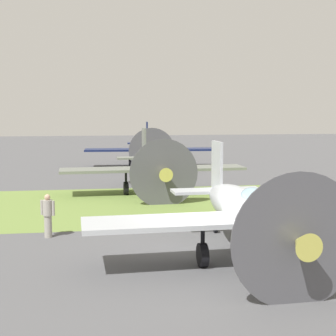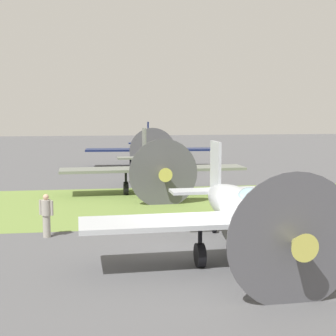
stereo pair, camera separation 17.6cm
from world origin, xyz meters
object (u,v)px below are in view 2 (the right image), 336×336
Objects in this scene: airplane_lead at (246,212)px; airplane_wingman at (153,166)px; ground_crew_chief at (46,215)px; airplane_trail at (150,147)px.

airplane_wingman reaches higher than airplane_lead.
ground_crew_chief is at bearing -32.86° from airplane_lead.
airplane_lead is at bearing -3.81° from ground_crew_chief.
airplane_wingman is at bearing 88.36° from ground_crew_chief.
airplane_wingman is 13.99m from airplane_trail.
airplane_lead is 0.98× the size of airplane_trail.
airplane_trail is 24.72m from ground_crew_chief.
ground_crew_chief is at bearing 77.43° from airplane_trail.
airplane_lead is 6.38× the size of ground_crew_chief.
airplane_trail is (0.15, -27.87, 0.04)m from airplane_lead.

